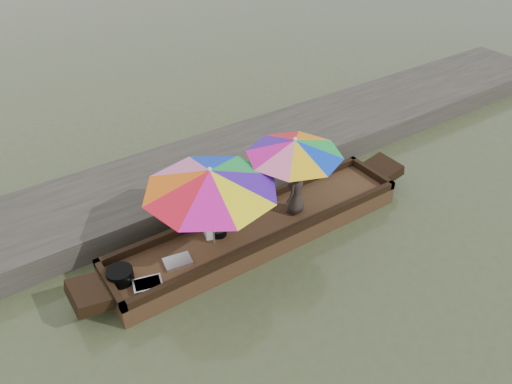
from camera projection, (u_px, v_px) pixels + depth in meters
water at (259, 239)px, 9.22m from camera, size 80.00×80.00×0.00m
dock at (200, 173)px, 10.56m from camera, size 22.00×2.20×0.50m
boat_hull at (259, 231)px, 9.12m from camera, size 5.70×1.20×0.35m
cooking_pot at (120, 275)px, 7.80m from camera, size 0.42×0.42×0.22m
tray_crayfish at (148, 285)px, 7.73m from camera, size 0.51×0.41×0.09m
tray_scallop at (178, 262)px, 8.17m from camera, size 0.49×0.38×0.06m
charcoal_grill at (218, 231)px, 8.74m from camera, size 0.29×0.29×0.14m
supply_bag at (213, 229)px, 8.68m from camera, size 0.32×0.28×0.26m
vendor at (296, 189)px, 9.04m from camera, size 0.57×0.50×0.98m
umbrella_bow at (212, 207)px, 8.14m from camera, size 2.58×2.58×1.55m
umbrella_stern at (293, 176)px, 8.90m from camera, size 1.77×1.77×1.55m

